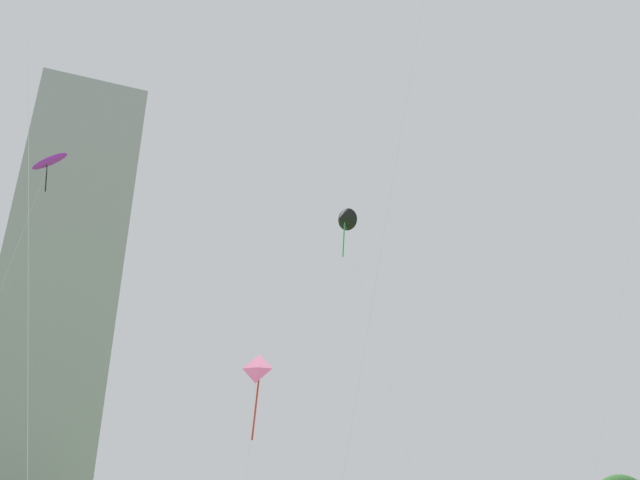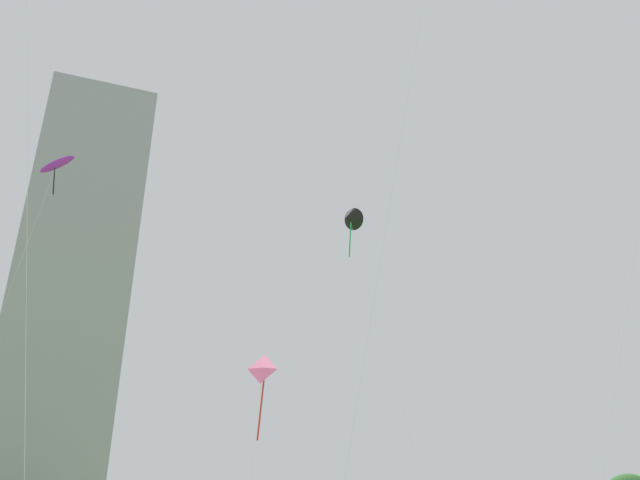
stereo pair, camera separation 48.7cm
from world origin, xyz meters
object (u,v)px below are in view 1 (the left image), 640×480
object	(u,v)px
kite_flying_2	(343,219)
kite_flying_6	(49,162)
kite_flying_3	(257,374)
distant_highrise_0	(58,295)

from	to	relation	value
kite_flying_2	kite_flying_6	xyz separation A→B (m)	(-24.80, 2.36, 3.65)
kite_flying_3	distant_highrise_0	world-z (taller)	distant_highrise_0
kite_flying_6	distant_highrise_0	xyz separation A→B (m)	(-13.54, 93.73, 21.71)
kite_flying_3	kite_flying_6	bearing A→B (deg)	142.02
kite_flying_3	distant_highrise_0	bearing A→B (deg)	105.73
kite_flying_3	kite_flying_6	size ratio (longest dim) A/B	0.39
kite_flying_6	distant_highrise_0	world-z (taller)	distant_highrise_0
kite_flying_2	kite_flying_6	distance (m)	25.18
kite_flying_3	distant_highrise_0	size ratio (longest dim) A/B	0.12
kite_flying_2	kite_flying_3	world-z (taller)	kite_flying_2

